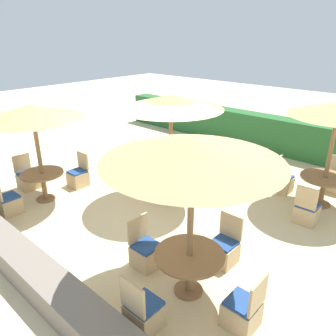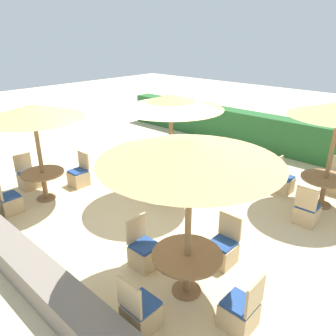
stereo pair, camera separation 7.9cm
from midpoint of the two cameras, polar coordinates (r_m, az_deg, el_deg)
ground_plane at (r=7.95m, az=-3.20°, el=-7.24°), size 40.00×40.00×0.00m
hedge_row at (r=12.27m, az=16.68°, el=5.85°), size 13.00×0.70×1.23m
stone_border at (r=6.41m, az=-24.04°, el=-15.11°), size 10.00×0.56×0.48m
parasol_front_right at (r=4.49m, az=3.80°, el=2.93°), size 2.61×2.61×2.62m
round_table_front_right at (r=5.40m, az=3.28°, el=-15.97°), size 1.12×1.12×0.73m
patio_chair_front_right_south at (r=5.10m, az=-4.75°, el=-23.89°), size 0.46×0.46×0.93m
patio_chair_front_right_north at (r=6.26m, az=9.33°, el=-13.88°), size 0.46×0.46×0.93m
patio_chair_front_right_east at (r=5.20m, az=12.40°, el=-23.24°), size 0.46×0.46×0.93m
patio_chair_front_right_west at (r=6.13m, az=-4.28°, el=-14.51°), size 0.46×0.46×0.93m
round_table_back_right at (r=8.75m, az=25.33°, el=-2.29°), size 1.14×1.14×0.74m
patio_chair_back_right_south at (r=7.93m, az=22.71°, el=-7.06°), size 0.46×0.46×0.93m
patio_chair_back_right_west at (r=9.21m, az=19.03°, el=-2.34°), size 0.46×0.46×0.93m
patio_chair_back_right_north at (r=9.78m, az=26.81°, el=-2.16°), size 0.46×0.46×0.93m
parasol_center at (r=7.60m, az=0.20°, el=11.38°), size 2.44×2.44×2.65m
round_table_center at (r=8.19m, az=0.18°, el=-1.81°), size 1.04×1.04×0.73m
patio_chair_center_west at (r=8.95m, az=-4.19°, el=-1.81°), size 0.46×0.46×0.93m
patio_chair_center_north at (r=9.02m, az=4.85°, el=-1.64°), size 0.46×0.46×0.93m
parasol_front_left at (r=8.25m, az=-22.85°, el=8.93°), size 2.34×2.34×2.42m
round_table_front_left at (r=8.75m, az=-21.21°, el=-1.76°), size 1.03×1.03×0.73m
patio_chair_front_left_north at (r=9.36m, az=-15.57°, el=-1.49°), size 0.46×0.46×0.93m
patio_chair_front_left_south at (r=8.54m, az=-26.29°, el=-5.54°), size 0.46×0.46×0.93m
patio_chair_front_left_west at (r=9.67m, az=-23.47°, el=-1.82°), size 0.46×0.46×0.93m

